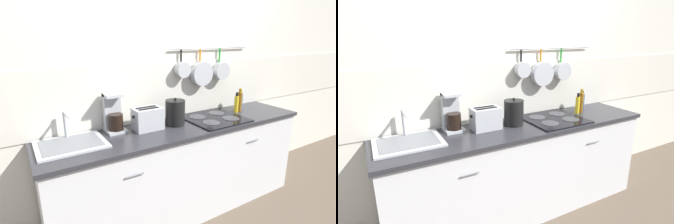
{
  "view_description": "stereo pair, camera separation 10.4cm",
  "coord_description": "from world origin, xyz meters",
  "views": [
    {
      "loc": [
        -1.29,
        -1.83,
        1.67
      ],
      "look_at": [
        -0.17,
        0.0,
        1.04
      ],
      "focal_mm": 28.0,
      "sensor_mm": 36.0,
      "label": 1
    },
    {
      "loc": [
        -1.2,
        -1.88,
        1.67
      ],
      "look_at": [
        -0.17,
        0.0,
        1.04
      ],
      "focal_mm": 28.0,
      "sensor_mm": 36.0,
      "label": 2
    }
  ],
  "objects": [
    {
      "name": "sink_basin",
      "position": [
        -0.97,
        0.07,
        0.9
      ],
      "size": [
        0.49,
        0.39,
        0.23
      ],
      "color": "#B7BABF",
      "rests_on": "countertop"
    },
    {
      "name": "bottle_dish_soap",
      "position": [
        0.7,
        0.06,
        0.98
      ],
      "size": [
        0.04,
        0.04,
        0.21
      ],
      "color": "yellow",
      "rests_on": "countertop"
    },
    {
      "name": "countertop",
      "position": [
        0.0,
        0.0,
        0.87
      ],
      "size": [
        2.51,
        0.56,
        0.03
      ],
      "color": "#2D2D33",
      "rests_on": "cabinet_base"
    },
    {
      "name": "bottle_olive_oil",
      "position": [
        0.83,
        0.14,
        0.98
      ],
      "size": [
        0.06,
        0.06,
        0.21
      ],
      "color": "navy",
      "rests_on": "countertop"
    },
    {
      "name": "bottle_sesame_oil",
      "position": [
        0.76,
        0.07,
        1.0
      ],
      "size": [
        0.05,
        0.05,
        0.25
      ],
      "color": "#8C5919",
      "rests_on": "countertop"
    },
    {
      "name": "cabinet_base",
      "position": [
        0.0,
        -0.0,
        0.43
      ],
      "size": [
        2.47,
        0.54,
        0.85
      ],
      "color": "silver",
      "rests_on": "ground_plane"
    },
    {
      "name": "cooktop",
      "position": [
        0.35,
        0.01,
        0.89
      ],
      "size": [
        0.54,
        0.52,
        0.01
      ],
      "color": "black",
      "rests_on": "countertop"
    },
    {
      "name": "ground_plane",
      "position": [
        0.0,
        0.0,
        0.0
      ],
      "size": [
        12.0,
        12.0,
        0.0
      ],
      "primitive_type": "plane",
      "color": "brown"
    },
    {
      "name": "toaster",
      "position": [
        -0.33,
        0.08,
        0.98
      ],
      "size": [
        0.26,
        0.16,
        0.19
      ],
      "color": "#B7BABF",
      "rests_on": "countertop"
    },
    {
      "name": "wall_back",
      "position": [
        0.0,
        0.32,
        1.27
      ],
      "size": [
        7.2,
        0.16,
        2.6
      ],
      "color": "silver",
      "rests_on": "ground_plane"
    },
    {
      "name": "kettle",
      "position": [
        -0.06,
        0.06,
        1.0
      ],
      "size": [
        0.18,
        0.18,
        0.25
      ],
      "color": "black",
      "rests_on": "countertop"
    },
    {
      "name": "coffee_maker",
      "position": [
        -0.59,
        0.19,
        1.02
      ],
      "size": [
        0.16,
        0.17,
        0.32
      ],
      "color": "#B7BABF",
      "rests_on": "countertop"
    }
  ]
}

